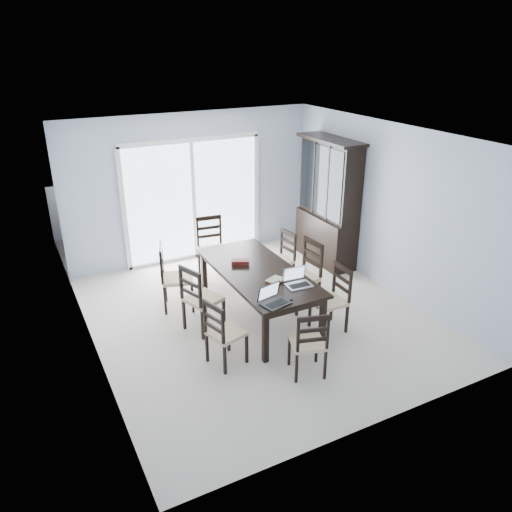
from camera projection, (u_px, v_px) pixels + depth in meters
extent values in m
plane|color=beige|center=(258.00, 317.00, 7.23)|extent=(5.00, 5.00, 0.00)
plane|color=white|center=(258.00, 136.00, 6.19)|extent=(5.00, 5.00, 0.00)
cube|color=#AAB7CB|center=(192.00, 188.00, 8.75)|extent=(4.50, 0.02, 2.60)
cube|color=#AAB7CB|center=(86.00, 265.00, 5.77)|extent=(0.02, 5.00, 2.60)
cube|color=#AAB7CB|center=(388.00, 209.00, 7.66)|extent=(0.02, 5.00, 2.60)
cube|color=gray|center=(178.00, 240.00, 10.10)|extent=(4.50, 2.00, 0.10)
cube|color=#99999E|center=(161.00, 199.00, 10.67)|extent=(4.50, 0.06, 1.10)
cube|color=black|center=(258.00, 272.00, 6.94)|extent=(1.00, 2.20, 0.04)
cube|color=black|center=(258.00, 275.00, 6.96)|extent=(0.88, 2.08, 0.10)
cube|color=black|center=(265.00, 338.00, 6.10)|extent=(0.07, 0.07, 0.69)
cube|color=black|center=(322.00, 321.00, 6.46)|extent=(0.07, 0.07, 0.69)
cube|color=black|center=(204.00, 275.00, 7.73)|extent=(0.07, 0.07, 0.69)
cube|color=black|center=(253.00, 264.00, 8.08)|extent=(0.07, 0.07, 0.69)
cube|color=black|center=(325.00, 238.00, 8.92)|extent=(0.45, 1.30, 0.85)
cube|color=black|center=(330.00, 179.00, 8.50)|extent=(0.38, 1.30, 1.30)
cube|color=black|center=(331.00, 140.00, 8.22)|extent=(0.50, 1.38, 0.05)
cube|color=black|center=(335.00, 187.00, 8.08)|extent=(0.02, 0.36, 1.18)
cube|color=black|center=(321.00, 181.00, 8.42)|extent=(0.02, 0.36, 1.18)
cube|color=black|center=(307.00, 175.00, 8.76)|extent=(0.02, 0.36, 1.18)
cube|color=silver|center=(194.00, 202.00, 8.83)|extent=(2.40, 0.02, 2.10)
cube|color=white|center=(191.00, 140.00, 8.38)|extent=(2.52, 0.05, 0.08)
cube|color=white|center=(194.00, 202.00, 8.82)|extent=(0.06, 0.05, 2.10)
cube|color=white|center=(197.00, 255.00, 9.23)|extent=(2.52, 0.05, 0.05)
cube|color=black|center=(207.00, 348.00, 6.16)|extent=(0.04, 0.04, 0.39)
cube|color=black|center=(225.00, 360.00, 5.93)|extent=(0.04, 0.04, 0.39)
cube|color=black|center=(229.00, 337.00, 6.38)|extent=(0.04, 0.04, 0.39)
cube|color=black|center=(247.00, 349.00, 6.15)|extent=(0.04, 0.04, 0.39)
cube|color=tan|center=(226.00, 333.00, 6.07)|extent=(0.47, 0.47, 0.05)
cube|color=black|center=(184.00, 315.00, 6.86)|extent=(0.05, 0.05, 0.44)
cube|color=black|center=(203.00, 325.00, 6.61)|extent=(0.05, 0.05, 0.44)
cube|color=black|center=(205.00, 305.00, 7.11)|extent=(0.05, 0.05, 0.44)
cube|color=black|center=(224.00, 314.00, 6.87)|extent=(0.05, 0.05, 0.44)
cube|color=tan|center=(203.00, 299.00, 6.77)|extent=(0.54, 0.54, 0.05)
cube|color=black|center=(166.00, 288.00, 7.57)|extent=(0.05, 0.05, 0.45)
cube|color=black|center=(165.00, 301.00, 7.21)|extent=(0.05, 0.05, 0.45)
cube|color=black|center=(192.00, 287.00, 7.63)|extent=(0.05, 0.05, 0.45)
cube|color=black|center=(193.00, 299.00, 7.27)|extent=(0.05, 0.05, 0.45)
cube|color=tan|center=(178.00, 278.00, 7.32)|extent=(0.55, 0.55, 0.05)
cube|color=black|center=(347.00, 319.00, 6.78)|extent=(0.03, 0.03, 0.41)
cube|color=black|center=(331.00, 307.00, 7.07)|extent=(0.03, 0.03, 0.41)
cube|color=black|center=(324.00, 326.00, 6.63)|extent=(0.03, 0.03, 0.41)
cube|color=black|center=(310.00, 313.00, 6.92)|extent=(0.03, 0.03, 0.41)
cube|color=tan|center=(329.00, 302.00, 6.76)|extent=(0.40, 0.40, 0.05)
cube|color=black|center=(319.00, 295.00, 7.38)|extent=(0.04, 0.04, 0.45)
cube|color=black|center=(302.00, 284.00, 7.69)|extent=(0.04, 0.04, 0.45)
cube|color=black|center=(297.00, 302.00, 7.18)|extent=(0.04, 0.04, 0.45)
cube|color=black|center=(281.00, 291.00, 7.49)|extent=(0.04, 0.04, 0.45)
cube|color=tan|center=(300.00, 278.00, 7.33)|extent=(0.48, 0.48, 0.05)
cube|color=black|center=(293.00, 274.00, 8.08)|extent=(0.04, 0.04, 0.40)
cube|color=black|center=(280.00, 267.00, 8.34)|extent=(0.04, 0.04, 0.40)
cube|color=black|center=(276.00, 280.00, 7.89)|extent=(0.04, 0.04, 0.40)
cube|color=black|center=(263.00, 272.00, 8.15)|extent=(0.04, 0.04, 0.40)
cube|color=tan|center=(279.00, 261.00, 8.02)|extent=(0.44, 0.44, 0.05)
cube|color=black|center=(296.00, 368.00, 5.79)|extent=(0.04, 0.04, 0.39)
cube|color=black|center=(325.00, 365.00, 5.84)|extent=(0.04, 0.04, 0.39)
cube|color=black|center=(289.00, 351.00, 6.10)|extent=(0.04, 0.04, 0.39)
cube|color=black|center=(316.00, 348.00, 6.16)|extent=(0.04, 0.04, 0.39)
cube|color=tan|center=(307.00, 343.00, 5.88)|extent=(0.48, 0.48, 0.05)
cube|color=black|center=(221.00, 258.00, 8.62)|extent=(0.04, 0.04, 0.45)
cube|color=black|center=(199.00, 261.00, 8.49)|extent=(0.04, 0.04, 0.45)
cube|color=black|center=(228.00, 267.00, 8.28)|extent=(0.04, 0.04, 0.45)
cube|color=black|center=(205.00, 270.00, 8.15)|extent=(0.04, 0.04, 0.45)
cube|color=tan|center=(213.00, 250.00, 8.29)|extent=(0.48, 0.48, 0.05)
cube|color=black|center=(276.00, 304.00, 6.04)|extent=(0.38, 0.30, 0.02)
cube|color=silver|center=(276.00, 295.00, 5.99)|extent=(0.29, 0.10, 0.18)
cube|color=#B4B3B6|center=(299.00, 285.00, 6.49)|extent=(0.34, 0.25, 0.02)
cube|color=silver|center=(299.00, 278.00, 6.44)|extent=(0.29, 0.05, 0.18)
cube|color=maroon|center=(275.00, 281.00, 6.59)|extent=(0.25, 0.21, 0.03)
cube|color=gold|center=(275.00, 280.00, 6.59)|extent=(0.28, 0.25, 0.01)
cube|color=black|center=(288.00, 300.00, 6.13)|extent=(0.10, 0.05, 0.01)
cube|color=#45110D|center=(240.00, 262.00, 7.11)|extent=(0.28, 0.22, 0.06)
cube|color=brown|center=(164.00, 215.00, 9.92)|extent=(2.01, 1.80, 0.97)
cube|color=gray|center=(163.00, 190.00, 9.71)|extent=(2.06, 1.86, 0.06)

